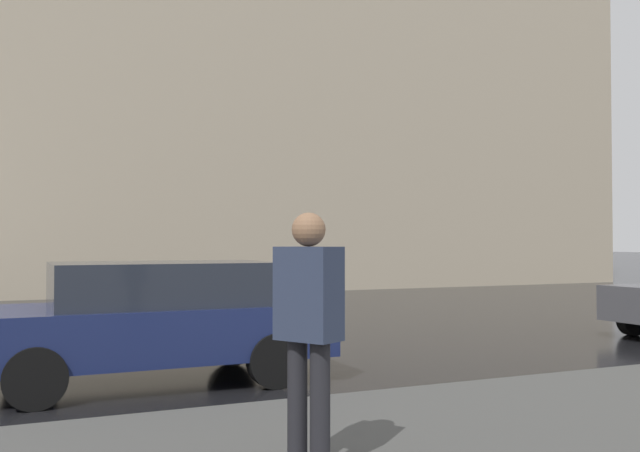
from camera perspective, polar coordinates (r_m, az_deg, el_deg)
haussmann_block_corner at (r=34.19m, az=-4.38°, el=15.46°), size 18.12×24.35×23.59m
car_navy at (r=8.44m, az=-13.48°, el=-7.33°), size 1.85×4.10×1.41m
pedestrian_by_billboard at (r=4.52m, az=-0.94°, el=-7.70°), size 0.47×0.41×1.68m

